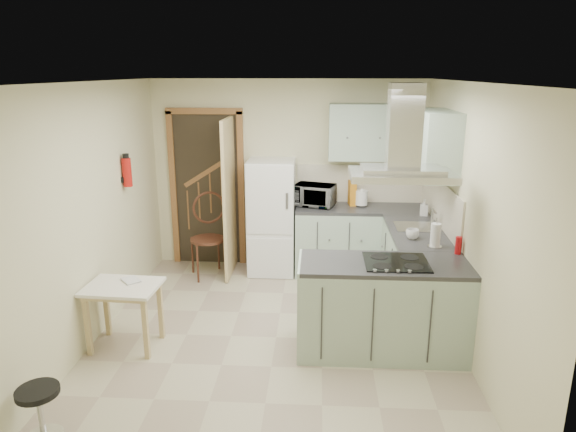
# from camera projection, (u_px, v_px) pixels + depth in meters

# --- Properties ---
(floor) EXTENTS (4.20, 4.20, 0.00)m
(floor) POSITION_uv_depth(u_px,v_px,m) (276.00, 337.00, 5.18)
(floor) COLOR #B3A98B
(floor) RESTS_ON ground
(ceiling) EXTENTS (4.20, 4.20, 0.00)m
(ceiling) POSITION_uv_depth(u_px,v_px,m) (274.00, 82.00, 4.50)
(ceiling) COLOR silver
(ceiling) RESTS_ON back_wall
(back_wall) EXTENTS (3.60, 0.00, 3.60)m
(back_wall) POSITION_uv_depth(u_px,v_px,m) (288.00, 175.00, 6.86)
(back_wall) COLOR beige
(back_wall) RESTS_ON floor
(left_wall) EXTENTS (0.00, 4.20, 4.20)m
(left_wall) POSITION_uv_depth(u_px,v_px,m) (89.00, 216.00, 4.94)
(left_wall) COLOR beige
(left_wall) RESTS_ON floor
(right_wall) EXTENTS (0.00, 4.20, 4.20)m
(right_wall) POSITION_uv_depth(u_px,v_px,m) (469.00, 222.00, 4.74)
(right_wall) COLOR beige
(right_wall) RESTS_ON floor
(doorway) EXTENTS (1.10, 0.12, 2.10)m
(doorway) POSITION_uv_depth(u_px,v_px,m) (207.00, 189.00, 6.95)
(doorway) COLOR brown
(doorway) RESTS_ON floor
(fridge) EXTENTS (0.60, 0.60, 1.50)m
(fridge) POSITION_uv_depth(u_px,v_px,m) (272.00, 217.00, 6.72)
(fridge) COLOR white
(fridge) RESTS_ON floor
(counter_back) EXTENTS (1.08, 0.60, 0.90)m
(counter_back) POSITION_uv_depth(u_px,v_px,m) (337.00, 240.00, 6.75)
(counter_back) COLOR #9EB2A0
(counter_back) RESTS_ON floor
(counter_right) EXTENTS (0.60, 1.95, 0.90)m
(counter_right) POSITION_uv_depth(u_px,v_px,m) (410.00, 259.00, 6.05)
(counter_right) COLOR #9EB2A0
(counter_right) RESTS_ON floor
(splashback) EXTENTS (1.68, 0.02, 0.50)m
(splashback) POSITION_uv_depth(u_px,v_px,m) (360.00, 183.00, 6.82)
(splashback) COLOR beige
(splashback) RESTS_ON counter_back
(wall_cabinet_back) EXTENTS (0.85, 0.35, 0.70)m
(wall_cabinet_back) POSITION_uv_depth(u_px,v_px,m) (363.00, 132.00, 6.47)
(wall_cabinet_back) COLOR #9EB2A0
(wall_cabinet_back) RESTS_ON back_wall
(wall_cabinet_right) EXTENTS (0.35, 0.90, 0.70)m
(wall_cabinet_right) POSITION_uv_depth(u_px,v_px,m) (435.00, 144.00, 5.40)
(wall_cabinet_right) COLOR #9EB2A0
(wall_cabinet_right) RESTS_ON right_wall
(peninsula) EXTENTS (1.55, 0.65, 0.90)m
(peninsula) POSITION_uv_depth(u_px,v_px,m) (383.00, 307.00, 4.83)
(peninsula) COLOR #9EB2A0
(peninsula) RESTS_ON floor
(hob) EXTENTS (0.58, 0.50, 0.01)m
(hob) POSITION_uv_depth(u_px,v_px,m) (396.00, 262.00, 4.70)
(hob) COLOR black
(hob) RESTS_ON peninsula
(extractor_hood) EXTENTS (0.90, 0.55, 0.10)m
(extractor_hood) POSITION_uv_depth(u_px,v_px,m) (402.00, 175.00, 4.48)
(extractor_hood) COLOR silver
(extractor_hood) RESTS_ON ceiling
(sink) EXTENTS (0.45, 0.40, 0.01)m
(sink) POSITION_uv_depth(u_px,v_px,m) (415.00, 227.00, 5.76)
(sink) COLOR silver
(sink) RESTS_ON counter_right
(fire_extinguisher) EXTENTS (0.10, 0.10, 0.32)m
(fire_extinguisher) POSITION_uv_depth(u_px,v_px,m) (127.00, 172.00, 5.74)
(fire_extinguisher) COLOR #B2140F
(fire_extinguisher) RESTS_ON left_wall
(drop_leaf_table) EXTENTS (0.71, 0.55, 0.64)m
(drop_leaf_table) POSITION_uv_depth(u_px,v_px,m) (125.00, 316.00, 4.94)
(drop_leaf_table) COLOR #D6BA84
(drop_leaf_table) RESTS_ON floor
(bentwood_chair) EXTENTS (0.59, 0.59, 1.00)m
(bentwood_chair) POSITION_uv_depth(u_px,v_px,m) (208.00, 240.00, 6.61)
(bentwood_chair) COLOR #4B3319
(bentwood_chair) RESTS_ON floor
(stool) EXTENTS (0.36, 0.36, 0.41)m
(stool) POSITION_uv_depth(u_px,v_px,m) (41.00, 413.00, 3.72)
(stool) COLOR black
(stool) RESTS_ON floor
(microwave) EXTENTS (0.58, 0.47, 0.28)m
(microwave) POSITION_uv_depth(u_px,v_px,m) (315.00, 195.00, 6.65)
(microwave) COLOR black
(microwave) RESTS_ON counter_back
(kettle) EXTENTS (0.20, 0.20, 0.23)m
(kettle) POSITION_uv_depth(u_px,v_px,m) (361.00, 198.00, 6.63)
(kettle) COLOR white
(kettle) RESTS_ON counter_back
(cereal_box) EXTENTS (0.10, 0.21, 0.31)m
(cereal_box) POSITION_uv_depth(u_px,v_px,m) (352.00, 193.00, 6.70)
(cereal_box) COLOR orange
(cereal_box) RESTS_ON counter_back
(soap_bottle) EXTENTS (0.10, 0.10, 0.20)m
(soap_bottle) POSITION_uv_depth(u_px,v_px,m) (424.00, 208.00, 6.21)
(soap_bottle) COLOR silver
(soap_bottle) RESTS_ON counter_right
(paper_towel) EXTENTS (0.13, 0.13, 0.25)m
(paper_towel) POSITION_uv_depth(u_px,v_px,m) (436.00, 235.00, 5.09)
(paper_towel) COLOR silver
(paper_towel) RESTS_ON counter_right
(cup) EXTENTS (0.15, 0.15, 0.11)m
(cup) POSITION_uv_depth(u_px,v_px,m) (412.00, 234.00, 5.35)
(cup) COLOR silver
(cup) RESTS_ON counter_right
(red_bottle) EXTENTS (0.06, 0.06, 0.17)m
(red_bottle) POSITION_uv_depth(u_px,v_px,m) (458.00, 245.00, 4.91)
(red_bottle) COLOR #B50F14
(red_bottle) RESTS_ON peninsula
(book) EXTENTS (0.24, 0.24, 0.09)m
(book) POSITION_uv_depth(u_px,v_px,m) (123.00, 278.00, 4.90)
(book) COLOR #A83A38
(book) RESTS_ON drop_leaf_table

